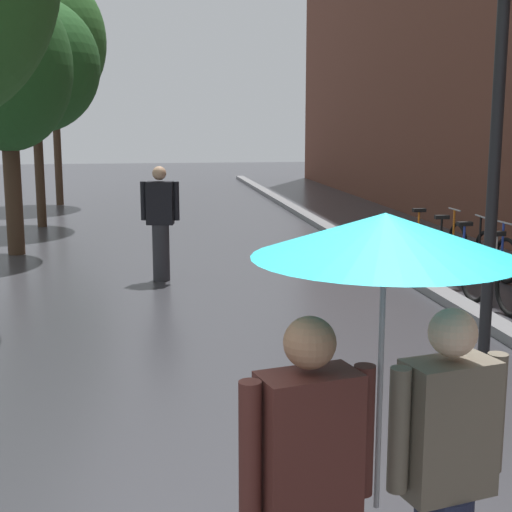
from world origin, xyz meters
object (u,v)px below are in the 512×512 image
object	(u,v)px
street_tree_3	(34,65)
parked_bicycle_6	(475,260)
parked_bicycle_5	(508,273)
pedestrian_walking_midground	(160,220)
street_tree_2	(6,67)
couple_under_umbrella	(381,384)
parked_bicycle_7	(453,252)
street_tree_4	(52,41)
street_lamp_post	(496,131)
parked_bicycle_8	(429,242)

from	to	relation	value
street_tree_3	parked_bicycle_6	size ratio (longest dim) A/B	4.59
parked_bicycle_5	pedestrian_walking_midground	distance (m)	5.08
parked_bicycle_6	street_tree_2	bearing A→B (deg)	152.68
street_tree_2	street_tree_3	bearing A→B (deg)	90.04
parked_bicycle_5	couple_under_umbrella	xyz separation A→B (m)	(-3.93, -6.40, 0.98)
street_tree_3	pedestrian_walking_midground	xyz separation A→B (m)	(2.58, -6.28, -2.70)
street_tree_2	parked_bicycle_5	world-z (taller)	street_tree_2
street_tree_2	parked_bicycle_5	xyz separation A→B (m)	(7.21, -4.68, -2.97)
parked_bicycle_7	parked_bicycle_5	bearing A→B (deg)	-88.59
street_tree_4	parked_bicycle_7	xyz separation A→B (m)	(7.24, -11.11, -4.23)
street_tree_2	parked_bicycle_6	distance (m)	8.62
parked_bicycle_7	street_tree_3	bearing A→B (deg)	137.44
parked_bicycle_6	couple_under_umbrella	distance (m)	8.40
parked_bicycle_6	parked_bicycle_7	world-z (taller)	same
street_tree_4	street_tree_2	bearing A→B (deg)	-89.48
street_tree_4	pedestrian_walking_midground	world-z (taller)	street_tree_4
parked_bicycle_5	street_tree_3	bearing A→B (deg)	130.97
street_tree_3	parked_bicycle_5	size ratio (longest dim) A/B	4.52
street_tree_3	street_lamp_post	distance (m)	12.14
parked_bicycle_6	street_lamp_post	xyz separation A→B (m)	(-1.42, -3.27, 1.94)
couple_under_umbrella	street_lamp_post	distance (m)	4.89
parked_bicycle_6	couple_under_umbrella	xyz separation A→B (m)	(-3.91, -7.37, 0.98)
street_lamp_post	pedestrian_walking_midground	distance (m)	5.55
couple_under_umbrella	parked_bicycle_7	bearing A→B (deg)	64.45
parked_bicycle_7	street_lamp_post	bearing A→B (deg)	-109.10
couple_under_umbrella	street_lamp_post	size ratio (longest dim) A/B	0.53
street_tree_3	parked_bicycle_7	world-z (taller)	street_tree_3
pedestrian_walking_midground	street_tree_3	bearing A→B (deg)	112.36
parked_bicycle_6	parked_bicycle_8	distance (m)	1.68
street_tree_3	street_lamp_post	world-z (taller)	street_tree_3
parked_bicycle_6	parked_bicycle_8	xyz separation A→B (m)	(-0.05, 1.68, 0.00)
street_tree_2	parked_bicycle_6	bearing A→B (deg)	-27.32
parked_bicycle_6	pedestrian_walking_midground	xyz separation A→B (m)	(-4.61, 1.06, 0.55)
street_tree_3	street_tree_4	xyz separation A→B (m)	(-0.07, 4.53, 0.97)
parked_bicycle_8	couple_under_umbrella	distance (m)	9.89
parked_bicycle_6	parked_bicycle_8	bearing A→B (deg)	91.73
pedestrian_walking_midground	parked_bicycle_6	bearing A→B (deg)	-12.90
parked_bicycle_7	parked_bicycle_8	size ratio (longest dim) A/B	1.04
pedestrian_walking_midground	parked_bicycle_8	bearing A→B (deg)	7.78
street_lamp_post	street_tree_2	bearing A→B (deg)	129.57
parked_bicycle_7	couple_under_umbrella	distance (m)	9.06
street_tree_2	street_lamp_post	xyz separation A→B (m)	(5.77, -6.98, -1.02)
street_tree_2	parked_bicycle_7	distance (m)	8.30
street_tree_3	parked_bicycle_6	distance (m)	10.78
street_tree_3	street_tree_4	distance (m)	4.64
parked_bicycle_7	street_lamp_post	size ratio (longest dim) A/B	0.29
parked_bicycle_5	parked_bicycle_8	size ratio (longest dim) A/B	1.05
street_tree_3	parked_bicycle_7	distance (m)	10.26
street_tree_2	parked_bicycle_8	size ratio (longest dim) A/B	4.49
street_tree_4	parked_bicycle_7	distance (m)	13.92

